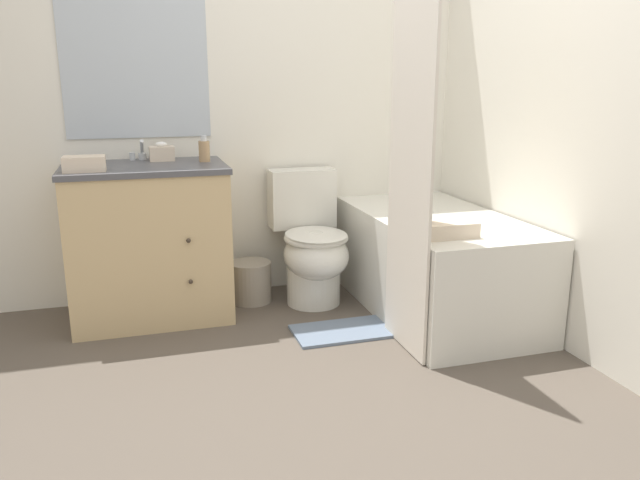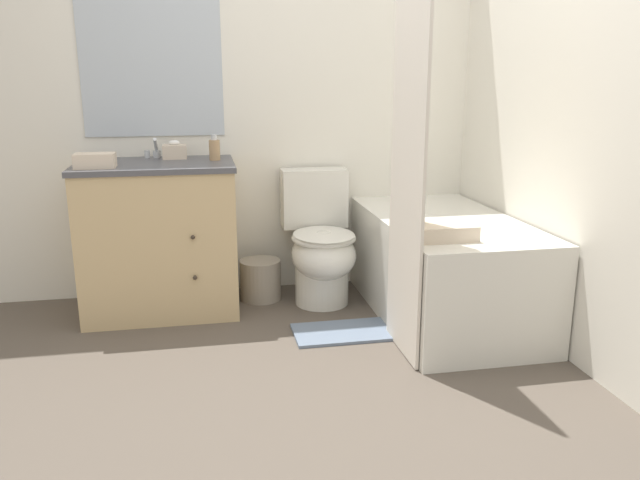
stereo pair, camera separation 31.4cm
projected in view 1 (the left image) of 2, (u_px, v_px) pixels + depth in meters
The scene contains 14 objects.
ground_plane at pixel (351, 398), 2.62m from camera, with size 14.00×14.00×0.00m, color brown.
wall_back at pixel (266, 87), 3.73m from camera, with size 8.00×0.06×2.50m.
wall_right at pixel (517, 89), 3.35m from camera, with size 0.05×2.52×2.50m.
vanity_cabinet at pixel (149, 240), 3.44m from camera, with size 0.86×0.61×0.86m.
sink_faucet at pixel (142, 154), 3.51m from camera, with size 0.14×0.12×0.12m.
toilet at pixel (312, 246), 3.68m from camera, with size 0.40×0.62×0.77m.
bathtub at pixel (435, 263), 3.55m from camera, with size 0.73×1.37×0.56m.
shower_curtain at pixel (411, 158), 2.89m from camera, with size 0.02×0.45×1.88m.
wastebasket at pixel (251, 282), 3.74m from camera, with size 0.25×0.25×0.24m.
tissue_box at pixel (162, 153), 3.50m from camera, with size 0.13×0.12×0.11m.
soap_dispenser at pixel (204, 150), 3.45m from camera, with size 0.06×0.06×0.14m.
hand_towel_folded at pixel (84, 164), 3.10m from camera, with size 0.20×0.14×0.08m.
bath_towel_folded at pixel (444, 228), 3.02m from camera, with size 0.28×0.20×0.07m.
bath_mat at pixel (346, 331), 3.30m from camera, with size 0.56×0.30×0.02m.
Camera 1 is at (-0.82, -2.23, 1.31)m, focal length 35.00 mm.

